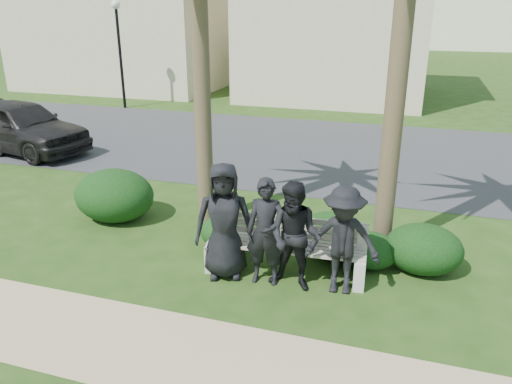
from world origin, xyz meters
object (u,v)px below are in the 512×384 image
man_c (295,237)px  man_d (343,241)px  car_a (21,126)px  man_b (266,232)px  man_a (224,221)px  street_lamp (118,35)px  park_bench (286,251)px

man_c → man_d: man_c is taller
man_d → car_a: 11.28m
man_c → man_d: 0.70m
car_a → man_d: bearing=-103.8°
man_b → car_a: 10.30m
man_a → man_d: 1.84m
street_lamp → man_d: bearing=-47.0°
park_bench → man_c: size_ratio=1.51×
man_a → car_a: size_ratio=0.42×
park_bench → man_c: man_c is taller
man_c → car_a: size_ratio=0.38×
man_b → man_d: size_ratio=1.01×
man_c → man_a: bearing=-176.2°
man_a → car_a: 9.70m
man_a → car_a: bearing=130.0°
man_a → street_lamp: bearing=108.5°
street_lamp → park_bench: (9.99, -11.44, -2.54)m
park_bench → man_d: (0.92, -0.27, 0.44)m
park_bench → man_c: 0.63m
street_lamp → man_a: bearing=-52.4°
park_bench → man_b: 0.61m
man_c → man_b: bearing=-178.1°
man_b → man_d: man_b is taller
man_d → man_c: bearing=-176.3°
park_bench → man_a: man_a is taller
man_a → man_d: size_ratio=1.11×
street_lamp → man_d: size_ratio=2.54×
car_a → park_bench: bearing=-104.7°
man_d → car_a: size_ratio=0.38×
car_a → man_b: bearing=-107.0°
park_bench → man_b: man_b is taller
park_bench → street_lamp: bearing=127.2°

